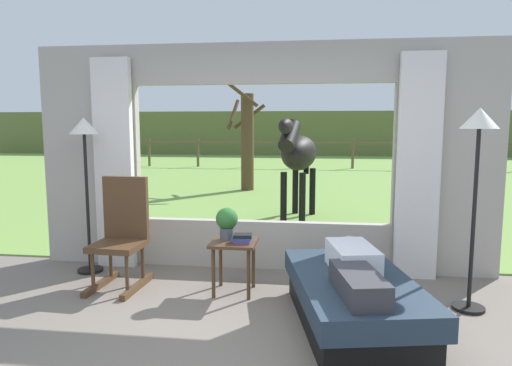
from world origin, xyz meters
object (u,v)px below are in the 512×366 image
Objects in this scene: rocking_chair at (122,233)px; horse at (298,154)px; floor_lamp_right at (478,148)px; floor_lamp_left at (85,148)px; pasture_tree at (247,139)px; book_stack at (242,239)px; recliner_sofa at (353,300)px; potted_plant at (227,221)px; reclining_person at (354,266)px; side_table at (234,251)px.

horse is (1.66, 3.51, 0.61)m from rocking_chair.
horse is (-1.69, 3.73, -0.30)m from floor_lamp_right.
floor_lamp_left is 0.65× the size of pasture_tree.
book_stack is 3.71m from horse.
book_stack is 0.11× the size of floor_lamp_left.
floor_lamp_left is 0.95× the size of horse.
rocking_chair is 0.65× the size of floor_lamp_left.
recliner_sofa is 3.25m from floor_lamp_left.
book_stack is (0.17, -0.12, -0.14)m from potted_plant.
reclining_person is 2.75× the size of side_table.
book_stack is 7.24m from pasture_tree.
floor_lamp_left is (-0.55, 0.37, 0.85)m from rocking_chair.
pasture_tree is at bearing 93.33° from reclining_person.
floor_lamp_left is (-2.84, 1.06, 1.18)m from recliner_sofa.
recliner_sofa is 4.35m from horse.
floor_lamp_left is 0.96× the size of floor_lamp_right.
rocking_chair is 7.05m from pasture_tree.
floor_lamp_right reaches higher than book_stack.
side_table is 0.20× the size of pasture_tree.
rocking_chair is 1.11m from potted_plant.
floor_lamp_left is at bearing 164.81° from book_stack.
recliner_sofa is 1.45m from potted_plant.
book_stack is 0.07× the size of pasture_tree.
side_table is at bearing 149.22° from book_stack.
floor_lamp_left is at bearing 149.46° from rocking_chair.
rocking_chair is 3.47m from floor_lamp_right.
book_stack is at bearing -81.81° from pasture_tree.
floor_lamp_left is at bearing 65.80° from horse.
reclining_person is 0.80× the size of floor_lamp_right.
book_stack is at bearing 137.36° from reclining_person.
recliner_sofa is 1.03× the size of floor_lamp_right.
recliner_sofa is 1.21m from book_stack.
pasture_tree is at bearing 90.92° from rocking_chair.
floor_lamp_right is at bearing 12.50° from recliner_sofa.
rocking_chair is 0.62× the size of horse.
rocking_chair reaches higher than book_stack.
floor_lamp_left reaches higher than book_stack.
potted_plant is at bearing 2.21° from rocking_chair.
side_table is 2.40m from floor_lamp_right.
side_table is 2.64× the size of book_stack.
floor_lamp_right is (2.17, -0.15, 1.02)m from side_table.
potted_plant is at bearing -12.97° from floor_lamp_left.
pasture_tree is at bearing 93.42° from recliner_sofa.
floor_lamp_right is at bearing -66.77° from pasture_tree.
pasture_tree reaches higher than floor_lamp_right.
rocking_chair is at bearing -33.49° from floor_lamp_left.
floor_lamp_left is 3.85m from horse.
potted_plant is 3.60m from horse.
potted_plant is at bearing 136.99° from reclining_person.
rocking_chair reaches higher than recliner_sofa.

